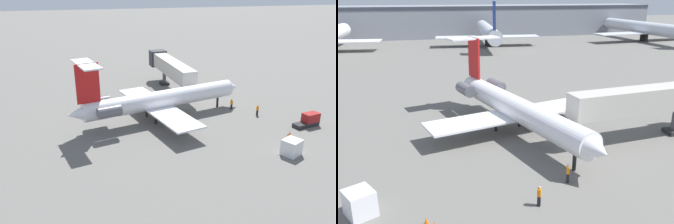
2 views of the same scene
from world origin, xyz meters
TOP-DOWN VIEW (x-y plane):
  - ground_plane at (0.00, 0.00)m, footprint 400.00×400.00m
  - regional_jet at (3.64, 1.44)m, footprint 20.58×28.19m
  - jet_bridge at (18.46, -3.95)m, footprint 18.95×4.84m
  - ground_crew_marshaller at (5.15, -11.25)m, footprint 0.41×0.47m
  - ground_crew_loader at (1.60, -14.08)m, footprint 0.42×0.48m
  - cargo_container_uld at (-11.37, -12.10)m, footprint 2.63×2.72m
  - traffic_cone_mid at (-6.79, -14.43)m, footprint 0.36×0.36m
  - terminal_building at (0.00, 101.90)m, footprint 164.81×18.93m
  - parked_airliner_centre at (14.64, 71.56)m, footprint 31.20×36.87m
  - parked_airliner_east_mid at (67.43, 70.68)m, footprint 35.68×42.22m

SIDE VIEW (x-z plane):
  - ground_plane at x=0.00m, z-range -0.10..0.00m
  - traffic_cone_mid at x=-6.79m, z-range 0.00..0.55m
  - ground_crew_marshaller at x=5.15m, z-range 0.01..1.70m
  - ground_crew_loader at x=1.60m, z-range 0.01..1.70m
  - cargo_container_uld at x=-11.37m, z-range 0.00..1.98m
  - regional_jet at x=3.64m, z-range -1.74..8.06m
  - parked_airliner_east_mid at x=67.43m, z-range -2.41..10.94m
  - parked_airliner_centre at x=14.64m, z-range -2.40..11.01m
  - jet_bridge at x=18.46m, z-range 1.38..7.51m
  - terminal_building at x=0.00m, z-range 0.02..10.93m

